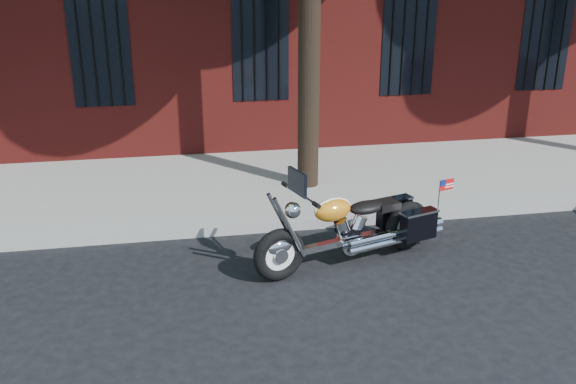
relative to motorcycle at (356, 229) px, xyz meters
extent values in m
plane|color=black|center=(-0.58, -0.14, -0.49)|extent=(120.00, 120.00, 0.00)
cube|color=gray|center=(-0.58, 1.24, -0.41)|extent=(40.00, 0.16, 0.15)
cube|color=gray|center=(-0.58, 3.12, -0.41)|extent=(40.00, 3.60, 0.15)
cube|color=black|center=(-0.58, 4.97, 1.71)|extent=(1.10, 0.14, 2.00)
cylinder|color=black|center=(-0.58, 4.89, 1.71)|extent=(0.04, 0.04, 2.00)
cylinder|color=black|center=(-0.08, 2.76, 2.01)|extent=(0.36, 0.36, 5.00)
torus|color=black|center=(-1.10, -0.34, -0.13)|extent=(0.73, 0.36, 0.71)
torus|color=black|center=(0.82, 0.26, -0.13)|extent=(0.73, 0.36, 0.71)
cylinder|color=white|center=(-1.10, -0.34, -0.13)|extent=(0.52, 0.22, 0.53)
cylinder|color=white|center=(0.82, 0.26, -0.13)|extent=(0.52, 0.22, 0.53)
ellipsoid|color=white|center=(-1.10, -0.34, -0.02)|extent=(0.40, 0.24, 0.20)
ellipsoid|color=orange|center=(0.82, 0.26, 0.00)|extent=(0.40, 0.25, 0.20)
cube|color=white|center=(-0.14, -0.04, -0.15)|extent=(1.55, 0.58, 0.08)
cylinder|color=white|center=(-0.09, -0.02, -0.17)|extent=(0.38, 0.28, 0.34)
cylinder|color=white|center=(0.47, -0.05, -0.16)|extent=(1.29, 0.49, 0.10)
ellipsoid|color=orange|center=(-0.36, -0.11, 0.34)|extent=(0.59, 0.45, 0.30)
ellipsoid|color=black|center=(0.14, 0.05, 0.28)|extent=(0.58, 0.44, 0.16)
cube|color=black|center=(0.71, 0.52, -0.01)|extent=(0.54, 0.31, 0.40)
cube|color=black|center=(0.87, -0.01, -0.01)|extent=(0.54, 0.31, 0.40)
cylinder|color=white|center=(-0.82, -0.25, 0.64)|extent=(0.28, 0.80, 0.04)
sphere|color=white|center=(-0.92, -0.28, 0.45)|extent=(0.27, 0.27, 0.21)
cube|color=black|center=(-0.86, -0.26, 0.81)|extent=(0.17, 0.42, 0.30)
cube|color=red|center=(1.26, 0.07, 0.52)|extent=(0.23, 0.08, 0.15)
camera|label=1|loc=(-2.28, -7.55, 3.44)|focal=40.00mm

